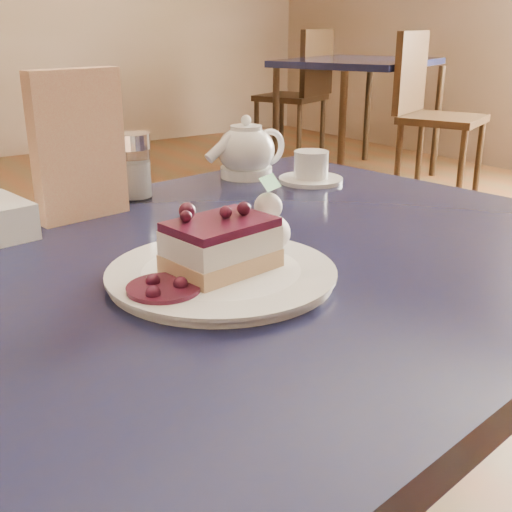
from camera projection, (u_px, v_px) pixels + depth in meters
main_table at (197, 326)px, 0.82m from camera, size 1.32×0.97×0.76m
dessert_plate at (222, 275)px, 0.75m from camera, size 0.26×0.26×0.01m
cheesecake_slice at (221, 246)px, 0.74m from camera, size 0.13×0.10×0.06m
whipped_cream at (268, 232)px, 0.81m from camera, size 0.06×0.06×0.05m
berry_sauce at (164, 288)px, 0.69m from camera, size 0.08×0.08×0.01m
tea_set at (259, 156)px, 1.24m from camera, size 0.24×0.22×0.11m
menu_card at (79, 146)px, 0.96m from camera, size 0.14×0.05×0.22m
sugar_shaker at (134, 166)px, 1.08m from camera, size 0.06×0.06×0.11m
bg_table_far_right at (354, 165)px, 4.67m from camera, size 1.33×1.97×1.31m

